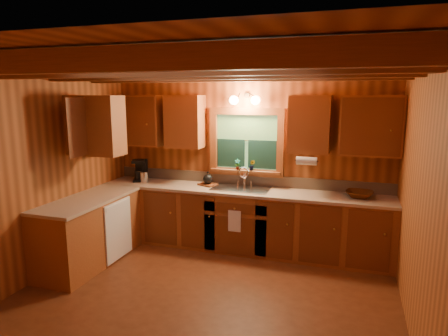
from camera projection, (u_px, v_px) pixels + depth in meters
room at (200, 186)px, 4.13m from camera, size 4.20×4.20×4.20m
ceiling_beams at (199, 69)px, 3.91m from camera, size 4.20×2.54×0.18m
base_cabinets at (202, 223)px, 5.64m from camera, size 4.20×2.22×0.86m
countertop at (202, 193)px, 5.56m from camera, size 4.20×2.24×0.04m
backsplash at (246, 180)px, 5.95m from camera, size 4.20×0.02×0.16m
dishwasher_panel at (119, 230)px, 5.37m from camera, size 0.02×0.60×0.80m
upper_cabinets at (199, 124)px, 5.53m from camera, size 4.19×1.77×0.78m
window at (246, 143)px, 5.83m from camera, size 1.12×0.08×1.00m
window_sill at (245, 171)px, 5.86m from camera, size 1.06×0.14×0.04m
wall_sconce at (245, 100)px, 5.60m from camera, size 0.45×0.21×0.17m
paper_towel_roll at (307, 161)px, 5.27m from camera, size 0.27×0.11×0.11m
dish_towel at (234, 221)px, 5.45m from camera, size 0.18×0.01×0.30m
sink at (241, 192)px, 5.71m from camera, size 0.82×0.48×0.43m
coffee_maker at (140, 170)px, 6.22m from camera, size 0.19×0.24×0.34m
utensil_crock at (144, 176)px, 6.14m from camera, size 0.13×0.13×0.37m
cutting_board at (208, 185)px, 5.92m from camera, size 0.32×0.28×0.02m
teakettle at (208, 179)px, 5.90m from camera, size 0.15×0.15×0.19m
wicker_basket at (359, 194)px, 5.22m from camera, size 0.39×0.39×0.09m
potted_plant_left at (237, 164)px, 5.85m from camera, size 0.10×0.09×0.16m
potted_plant_right at (252, 165)px, 5.80m from camera, size 0.09×0.07×0.16m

